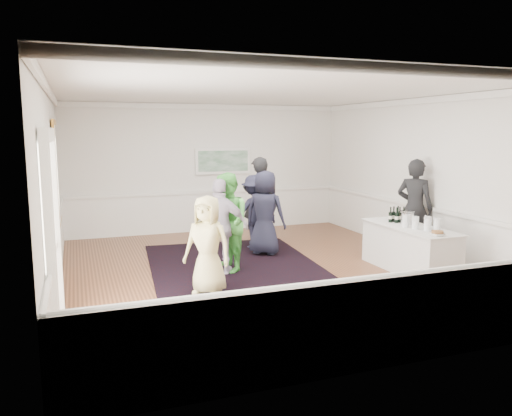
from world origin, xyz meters
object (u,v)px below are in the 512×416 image
object	(u,v)px
nut_bowl	(437,233)
guest_tan	(207,245)
guest_lilac	(221,227)
guest_dark_b	(259,201)
guest_green	(227,223)
guest_navy	(265,213)
serving_table	(409,248)
bartender	(415,208)
ice_bucket	(407,218)
guest_dark_a	(254,212)

from	to	relation	value
nut_bowl	guest_tan	bearing A→B (deg)	167.22
guest_lilac	guest_dark_b	size ratio (longest dim) A/B	0.87
guest_green	guest_lilac	bearing A→B (deg)	-62.79
guest_navy	nut_bowl	size ratio (longest dim) A/B	7.53
serving_table	guest_navy	distance (m)	2.92
bartender	guest_lilac	xyz separation A→B (m)	(-3.98, 0.17, -0.14)
serving_table	guest_tan	bearing A→B (deg)	179.94
guest_green	ice_bucket	bearing A→B (deg)	66.72
guest_tan	ice_bucket	bearing A→B (deg)	41.69
guest_tan	nut_bowl	size ratio (longest dim) A/B	6.72
guest_tan	nut_bowl	xyz separation A→B (m)	(3.67, -0.83, 0.09)
serving_table	guest_dark_a	world-z (taller)	guest_dark_a
guest_green	guest_dark_b	distance (m)	2.27
guest_dark_a	nut_bowl	distance (m)	4.00
guest_lilac	guest_dark_b	bearing A→B (deg)	-96.17
guest_green	guest_dark_a	world-z (taller)	guest_green
serving_table	guest_lilac	xyz separation A→B (m)	(-3.27, 0.99, 0.44)
guest_navy	nut_bowl	world-z (taller)	guest_navy
guest_lilac	ice_bucket	bearing A→B (deg)	-163.00
ice_bucket	guest_dark_a	bearing A→B (deg)	130.63
serving_table	guest_navy	xyz separation A→B (m)	(-2.02, 2.06, 0.45)
bartender	nut_bowl	bearing A→B (deg)	119.94
guest_navy	guest_dark_a	bearing A→B (deg)	-45.19
serving_table	bartender	distance (m)	1.23
nut_bowl	serving_table	bearing A→B (deg)	83.52
bartender	guest_dark_a	distance (m)	3.31
serving_table	guest_dark_b	world-z (taller)	guest_dark_b
guest_dark_b	nut_bowl	distance (m)	4.17
guest_tan	guest_green	bearing A→B (deg)	97.94
serving_table	guest_dark_a	size ratio (longest dim) A/B	1.28
guest_tan	serving_table	bearing A→B (deg)	38.54
bartender	guest_navy	bearing A→B (deg)	31.58
guest_lilac	ice_bucket	xyz separation A→B (m)	(3.35, -0.78, 0.09)
guest_navy	nut_bowl	distance (m)	3.47
guest_tan	guest_dark_b	xyz separation A→B (m)	(1.95, 2.96, 0.21)
guest_dark_a	guest_navy	distance (m)	0.61
guest_lilac	ice_bucket	distance (m)	3.44
guest_lilac	guest_dark_a	bearing A→B (deg)	-96.30
bartender	guest_navy	size ratio (longest dim) A/B	1.15
guest_tan	guest_navy	bearing A→B (deg)	88.23
guest_dark_b	guest_navy	distance (m)	0.94
guest_dark_b	nut_bowl	xyz separation A→B (m)	(1.72, -3.80, -0.12)
guest_lilac	guest_tan	bearing A→B (deg)	93.64
guest_green	guest_navy	size ratio (longest dim) A/B	1.04
ice_bucket	nut_bowl	xyz separation A→B (m)	(-0.17, -1.04, -0.08)
guest_lilac	guest_dark_a	world-z (taller)	guest_lilac
guest_navy	nut_bowl	xyz separation A→B (m)	(1.92, -2.89, -0.00)
guest_tan	guest_navy	size ratio (longest dim) A/B	0.89
guest_dark_a	guest_navy	size ratio (longest dim) A/B	0.92
guest_dark_a	ice_bucket	xyz separation A→B (m)	(2.11, -2.46, 0.14)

